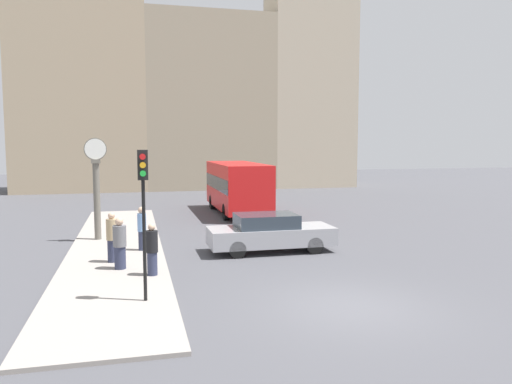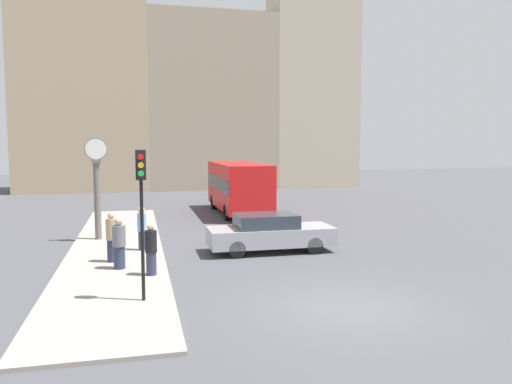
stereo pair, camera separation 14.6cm
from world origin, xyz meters
name	(u,v)px [view 2 (the right image)]	position (x,y,z in m)	size (l,w,h in m)	color
ground_plane	(348,307)	(0.00, 0.00, 0.00)	(120.00, 120.00, 0.00)	#47474C
sidewalk_corner	(117,248)	(-6.00, 8.60, 0.05)	(3.47, 21.20, 0.10)	gray
building_row	(200,95)	(0.48, 34.08, 8.49)	(30.13, 5.00, 19.39)	tan
sedan_car	(270,233)	(-0.26, 6.75, 0.74)	(4.79, 1.82, 1.46)	#9E9EA3
bus_distant	(238,185)	(0.63, 17.22, 1.69)	(2.53, 7.69, 2.97)	red
traffic_light_near	(141,194)	(-5.06, 1.46, 2.88)	(0.26, 0.24, 3.89)	black
street_clock	(97,187)	(-6.81, 10.36, 2.30)	(0.92, 0.35, 4.27)	#666056
pedestrian_grey_jacket	(119,243)	(-5.77, 4.99, 0.93)	(0.42, 0.42, 1.68)	#2D334C
pedestrian_black_jacket	(151,250)	(-4.79, 3.95, 0.90)	(0.36, 0.36, 1.61)	#2D334C
pedestrian_blue_stripe	(142,228)	(-5.03, 7.71, 0.95)	(0.33, 0.33, 1.66)	#2D334C
pedestrian_tan_coat	(112,237)	(-6.05, 6.02, 0.95)	(0.38, 0.38, 1.71)	#2D334C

